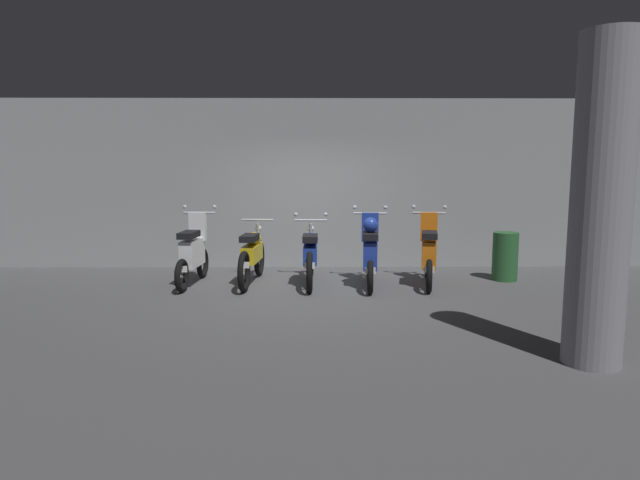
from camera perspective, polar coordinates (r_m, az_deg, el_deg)
ground_plane at (r=8.80m, az=-1.01°, el=-5.23°), size 80.00×80.00×0.00m
back_wall at (r=10.82m, az=-0.95°, el=5.75°), size 16.00×0.30×3.21m
motorbike_slot_0 at (r=9.44m, az=-12.85°, el=-1.28°), size 0.59×1.68×1.29m
motorbike_slot_1 at (r=9.36m, az=-6.94°, el=-1.46°), size 0.56×1.95×1.03m
motorbike_slot_2 at (r=9.24m, az=-0.99°, el=-1.50°), size 0.59×1.95×1.15m
motorbike_slot_3 at (r=9.10m, az=5.13°, el=-1.19°), size 0.59×1.68×1.29m
motorbike_slot_4 at (r=9.34m, az=11.05°, el=-1.33°), size 0.58×1.67×1.29m
support_pillar at (r=6.01m, az=26.79°, el=3.38°), size 0.57×0.57×3.21m
trash_bin at (r=10.06m, az=18.40°, el=-1.60°), size 0.43×0.43×0.83m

